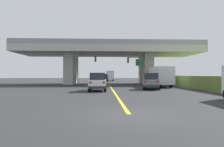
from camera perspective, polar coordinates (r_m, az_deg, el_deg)
The scene contains 11 objects.
ground at distance 39.54m, azimuth -0.98°, elevation -3.02°, with size 160.00×160.00×0.00m, color #2B2B2D.
overpass_bridge at distance 39.70m, azimuth -0.98°, elevation 5.31°, with size 34.74×10.90×8.03m.
lane_divider_stripe at distance 22.76m, azimuth 0.30°, elevation -4.90°, with size 0.20×27.52×0.01m, color yellow.
suv_lead at distance 22.20m, azimuth -4.14°, elevation -2.42°, with size 1.89×4.31×2.02m.
suv_crossing at distance 25.16m, azimuth 11.29°, elevation -2.17°, with size 2.96×4.83×2.02m.
box_truck at distance 30.65m, azimuth 13.49°, elevation -0.81°, with size 2.33×7.41×2.95m.
sedan_oncoming at distance 51.10m, azimuth -2.22°, elevation -1.31°, with size 1.90×4.42×2.02m.
traffic_signal_nearside at distance 35.14m, azimuth 6.95°, elevation 2.31°, with size 2.48×0.36×5.45m.
traffic_signal_farside at distance 34.76m, azimuth -8.01°, elevation 2.61°, with size 3.31×0.36×5.59m.
highway_sign at distance 36.82m, azimuth 8.14°, elevation 2.43°, with size 1.71×0.17×4.88m.
semi_truck_distant at distance 61.12m, azimuth -0.63°, elevation -0.61°, with size 2.33×6.45×3.06m.
Camera 1 is at (-1.19, -8.90, 1.77)m, focal length 31.79 mm.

